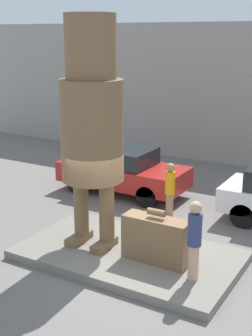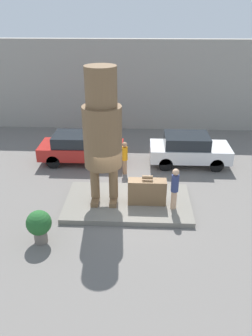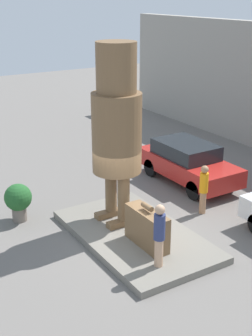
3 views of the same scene
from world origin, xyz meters
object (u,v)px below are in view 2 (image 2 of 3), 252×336
at_px(tourist, 175,187).
at_px(planter_pot, 39,225).
at_px(parked_car_red, 80,147).
at_px(worker_hivis, 125,157).
at_px(parked_car_white, 189,149).
at_px(giant_suitcase, 147,191).
at_px(statue_figure, 102,128).

distance_m(tourist, planter_pot, 5.21).
xyz_separation_m(tourist, parked_car_red, (-4.47, 4.55, -0.33)).
bearing_deg(worker_hivis, tourist, -57.45).
distance_m(parked_car_red, planter_pot, 6.59).
distance_m(planter_pot, worker_hivis, 5.96).
height_order(tourist, parked_car_white, tourist).
height_order(parked_car_white, worker_hivis, worker_hivis).
xyz_separation_m(tourist, planter_pot, (-4.77, -2.04, -0.43)).
height_order(giant_suitcase, planter_pot, giant_suitcase).
xyz_separation_m(statue_figure, parked_car_white, (3.91, 4.13, -2.53)).
xyz_separation_m(statue_figure, giant_suitcase, (1.73, -0.07, -2.64)).
bearing_deg(statue_figure, giant_suitcase, -2.41).
relative_size(statue_figure, parked_car_white, 1.33).
height_order(giant_suitcase, parked_car_red, parked_car_red).
bearing_deg(tourist, parked_car_red, 134.50).
relative_size(parked_car_red, parked_car_white, 1.06).
bearing_deg(giant_suitcase, planter_pot, -147.37).
distance_m(statue_figure, giant_suitcase, 3.16).
distance_m(statue_figure, parked_car_white, 6.22).
xyz_separation_m(parked_car_red, planter_pot, (-0.30, -6.59, -0.09)).
height_order(giant_suitcase, tourist, tourist).
relative_size(statue_figure, worker_hivis, 3.24).
bearing_deg(giant_suitcase, worker_hivis, 109.58).
distance_m(parked_car_red, parked_car_white, 5.60).
bearing_deg(planter_pot, parked_car_red, 87.37).
bearing_deg(parked_car_red, planter_pot, -92.63).
distance_m(giant_suitcase, tourist, 1.19).
relative_size(tourist, planter_pot, 1.40).
xyz_separation_m(giant_suitcase, parked_car_red, (-3.42, 4.20, 0.09)).
height_order(parked_car_red, planter_pot, parked_car_red).
bearing_deg(parked_car_white, parked_car_red, 179.95).
xyz_separation_m(giant_suitcase, tourist, (1.05, -0.34, 0.42)).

